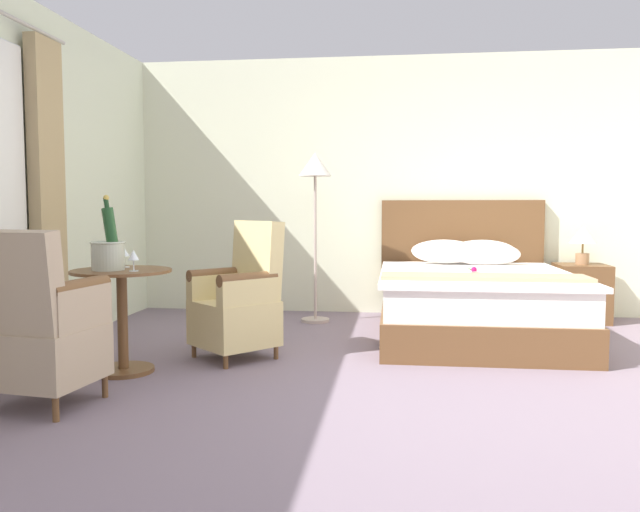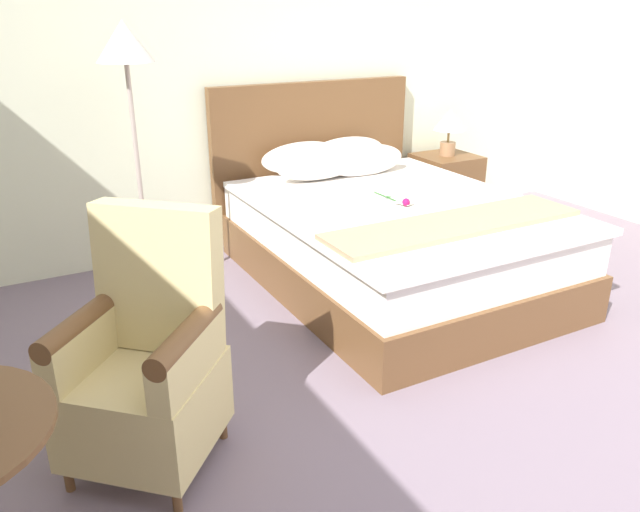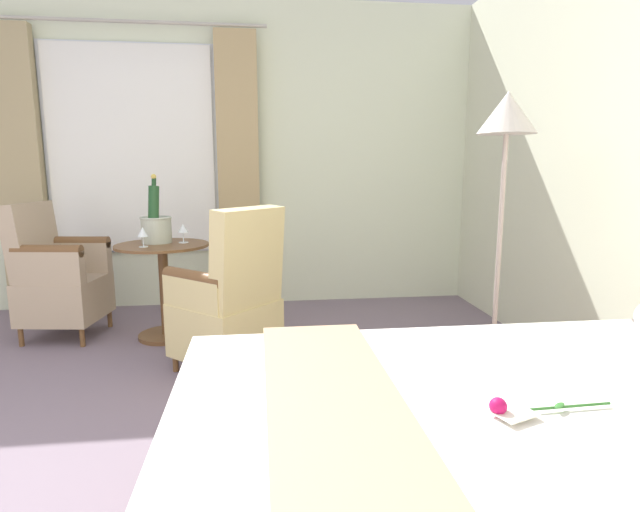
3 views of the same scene
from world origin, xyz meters
TOP-DOWN VIEW (x-y plane):
  - ground_plane at (0.00, 0.00)m, footprint 7.58×7.58m
  - wall_headboard_side at (0.00, 3.10)m, footprint 6.14×0.12m
  - bed at (0.45, 1.97)m, footprint 1.65×2.23m
  - nightstand at (1.60, 2.75)m, footprint 0.50×0.46m
  - bedside_lamp at (1.60, 2.75)m, footprint 0.26×0.26m
  - floor_lamp_brass at (-1.02, 2.43)m, footprint 0.32×0.32m
  - armchair_by_window at (-1.39, 0.89)m, footprint 0.75×0.75m

SIDE VIEW (x-z plane):
  - ground_plane at x=0.00m, z-range 0.00..0.00m
  - nightstand at x=1.60m, z-range 0.00..0.57m
  - bed at x=0.45m, z-range -0.27..0.94m
  - armchair_by_window at x=-1.39m, z-range -0.09..0.94m
  - bedside_lamp at x=1.60m, z-range 0.64..1.02m
  - wall_headboard_side at x=0.00m, z-range 0.00..2.72m
  - floor_lamp_brass at x=-1.02m, z-range 0.55..2.21m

